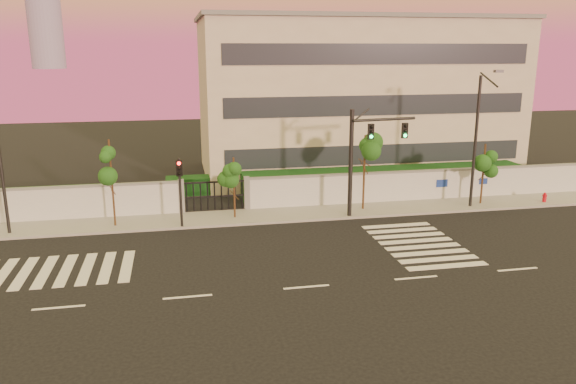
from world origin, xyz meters
name	(u,v)px	position (x,y,z in m)	size (l,w,h in m)	color
ground	(306,287)	(0.00, 0.00, 0.00)	(120.00, 120.00, 0.00)	black
sidewalk	(267,216)	(0.00, 10.50, 0.07)	(60.00, 3.00, 0.15)	gray
perimeter_wall	(264,193)	(0.10, 12.00, 1.07)	(60.00, 0.36, 2.20)	#B7BABE
hedge_row	(274,186)	(1.17, 14.74, 0.82)	(41.00, 4.25, 1.80)	black
institutional_building	(354,96)	(9.00, 21.99, 6.16)	(24.40, 12.40, 12.25)	#B8AF9C
road_markings	(257,258)	(-1.58, 3.76, 0.01)	(57.00, 7.62, 0.02)	silver
street_tree_c	(111,163)	(-8.75, 10.11, 3.72)	(1.32, 1.05, 5.07)	#382314
street_tree_d	(234,174)	(-1.93, 10.35, 2.77)	(1.36, 1.09, 3.76)	#382314
street_tree_e	(365,156)	(6.14, 10.60, 3.52)	(1.56, 1.24, 4.78)	#382314
street_tree_f	(484,160)	(14.02, 10.30, 2.96)	(1.53, 1.22, 4.02)	#382314
traffic_signal_main	(365,150)	(5.64, 9.30, 4.11)	(4.10, 0.72, 6.50)	black
traffic_signal_secondary	(180,185)	(-5.06, 9.13, 2.57)	(0.32, 0.32, 4.06)	black
streetlight_east	(477,135)	(13.00, 9.64, 4.70)	(0.52, 2.09, 8.70)	black
fire_hydrant	(544,198)	(18.25, 9.75, 0.39)	(0.30, 0.29, 0.78)	#B30B1B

